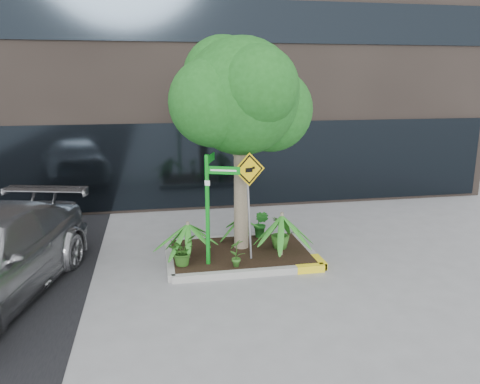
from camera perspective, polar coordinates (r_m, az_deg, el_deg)
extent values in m
plane|color=gray|center=(10.49, -0.76, -8.62)|extent=(80.00, 80.00, 0.00)
cube|color=#9E9E99|center=(11.79, -0.99, -5.68)|extent=(3.20, 0.15, 0.15)
cube|color=#9E9E99|center=(9.77, 1.23, -9.88)|extent=(3.20, 0.15, 0.15)
cube|color=#9E9E99|center=(10.61, -8.59, -8.08)|extent=(0.15, 2.20, 0.15)
cube|color=#9E9E99|center=(11.16, 8.17, -6.96)|extent=(0.15, 2.20, 0.15)
cube|color=yellow|center=(10.10, 8.56, -9.23)|extent=(0.60, 0.17, 0.15)
cube|color=black|center=(10.75, 0.01, -7.36)|extent=(3.05, 2.05, 0.06)
cylinder|color=gray|center=(10.60, 0.16, 0.63)|extent=(0.34, 0.34, 3.18)
cylinder|color=gray|center=(10.42, 0.74, 6.92)|extent=(0.60, 0.17, 1.03)
sphere|color=#195317|center=(10.33, 0.17, 11.58)|extent=(2.54, 2.54, 2.54)
sphere|color=#195317|center=(10.82, 3.77, 9.96)|extent=(1.91, 1.91, 1.91)
sphere|color=#195317|center=(10.02, -3.23, 10.89)|extent=(1.91, 1.91, 1.91)
sphere|color=#195317|center=(9.75, 2.15, 12.69)|extent=(1.70, 1.70, 1.70)
sphere|color=#195317|center=(10.79, -2.08, 13.91)|extent=(1.80, 1.80, 1.80)
cylinder|color=gray|center=(10.41, 5.09, -5.10)|extent=(0.07, 0.07, 0.98)
cylinder|color=gray|center=(10.30, -6.35, -5.79)|extent=(0.07, 0.07, 0.83)
cylinder|color=gray|center=(11.27, -0.04, -4.55)|extent=(0.07, 0.07, 0.61)
imported|color=#275618|center=(9.96, -7.09, -7.10)|extent=(0.78, 0.78, 0.63)
imported|color=#337122|center=(10.85, 4.93, -4.92)|extent=(0.60, 0.60, 0.76)
imported|color=#2F661F|center=(9.81, -0.44, -7.37)|extent=(0.44, 0.44, 0.61)
imported|color=#1B5D1B|center=(11.55, 2.58, -3.90)|extent=(0.54, 0.54, 0.69)
cube|color=#0D921B|center=(9.72, -3.97, -2.70)|extent=(0.09, 0.09, 2.49)
cube|color=#0D921B|center=(9.42, -2.06, 2.66)|extent=(0.66, 0.26, 0.16)
cube|color=#0D921B|center=(9.79, -3.62, 4.11)|extent=(0.26, 0.66, 0.16)
cube|color=white|center=(9.41, -2.05, 2.64)|extent=(0.50, 0.19, 0.04)
cube|color=white|center=(9.79, -3.70, 4.11)|extent=(0.19, 0.50, 0.04)
cube|color=white|center=(9.51, -4.01, 1.09)|extent=(0.10, 0.04, 0.11)
cylinder|color=slate|center=(10.08, 1.09, -2.23)|extent=(0.12, 0.29, 2.13)
cube|color=yellow|center=(9.85, 1.14, 2.78)|extent=(0.70, 0.20, 0.72)
cube|color=black|center=(9.83, 1.16, 2.76)|extent=(0.62, 0.16, 0.64)
cube|color=yellow|center=(9.83, 1.16, 2.76)|extent=(0.53, 0.14, 0.54)
cube|color=black|center=(9.82, 1.10, 2.69)|extent=(0.16, 0.04, 0.10)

